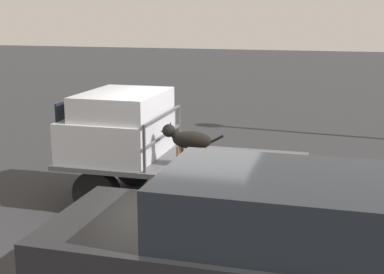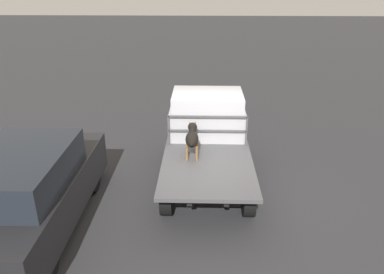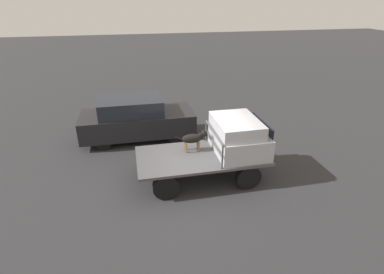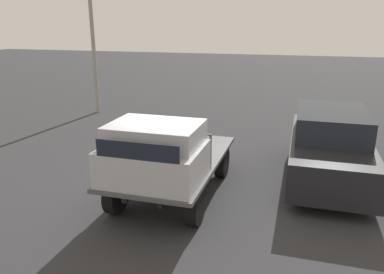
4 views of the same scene
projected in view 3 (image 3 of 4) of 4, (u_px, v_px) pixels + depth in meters
The scene contains 6 objects.
ground_plane at pixel (201, 177), 9.64m from camera, with size 80.00×80.00×0.00m, color #2D2D30.
flatbed_truck at pixel (201, 161), 9.39m from camera, with size 4.00×2.00×0.82m.
truck_cab at pixel (238, 136), 9.29m from camera, with size 1.51×1.88×1.10m.
truck_headboard at pixel (214, 139), 9.15m from camera, with size 0.04×1.88×0.76m.
dog at pixel (194, 138), 9.39m from camera, with size 1.06×0.29×0.70m.
parked_sedan at pixel (136, 119), 11.92m from camera, with size 4.43×1.82×1.71m.
Camera 3 is at (-2.00, -7.91, 5.31)m, focal length 28.00 mm.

